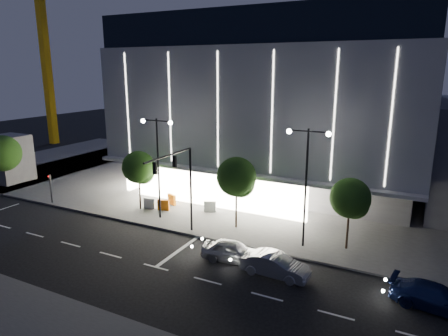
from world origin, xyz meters
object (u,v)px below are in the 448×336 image
tower_crane (46,23)px  barrier_b (149,203)px  street_lamp_east (307,171)px  car_lead (232,251)px  tree_left (139,169)px  tree_right (350,200)px  barrier_a (163,205)px  car_second (275,265)px  tree_mid (237,179)px  barrier_c (172,199)px  barrier_d (210,206)px  traffic_mast (180,177)px  ped_signal_far (50,186)px  car_third (436,298)px  street_lamp_west (158,154)px

tower_crane → barrier_b: size_ratio=29.09×
street_lamp_east → car_lead: bearing=-130.8°
tree_left → tree_right: bearing=-0.0°
barrier_a → barrier_b: same height
tree_left → car_second: bearing=-21.0°
tree_mid → barrier_c: bearing=163.5°
barrier_a → tree_left: bearing=-178.1°
barrier_d → barrier_b: bearing=175.4°
tree_left → car_second: 16.95m
tree_right → car_second: 7.58m
car_lead → barrier_d: car_lead is taller
tower_crane → barrier_b: (35.62, -20.52, -19.86)m
traffic_mast → ped_signal_far: 16.35m
car_third → street_lamp_east: bearing=71.3°
tree_mid → barrier_d: size_ratio=5.59×
street_lamp_west → tree_mid: size_ratio=1.46×
tree_right → car_second: size_ratio=1.23×
traffic_mast → barrier_c: (-5.08, 6.08, -4.38)m
car_lead → car_second: (3.31, -0.57, -0.00)m
street_lamp_west → barrier_d: size_ratio=8.18×
tree_right → barrier_c: bearing=172.0°
street_lamp_east → tower_crane: 57.35m
barrier_d → traffic_mast: bearing=-105.4°
car_third → barrier_a: size_ratio=4.41×
car_second → car_third: bearing=-84.8°
ped_signal_far → tree_right: size_ratio=0.54×
street_lamp_west → tree_mid: 7.28m
tree_mid → barrier_d: 5.74m
traffic_mast → car_second: traffic_mast is taller
barrier_a → barrier_d: (4.09, 1.60, 0.00)m
tree_right → barrier_b: size_ratio=5.01×
ped_signal_far → barrier_c: ped_signal_far is taller
traffic_mast → barrier_d: 7.43m
tower_crane → barrier_a: bearing=-28.7°
street_lamp_west → barrier_d: bearing=45.4°
barrier_c → tree_right: bearing=14.1°
ped_signal_far → car_lead: 21.46m
car_third → barrier_d: size_ratio=4.41×
street_lamp_west → traffic_mast: bearing=-33.6°
barrier_c → traffic_mast: bearing=-28.0°
car_lead → tree_left: bearing=59.3°
barrier_a → barrier_c: 1.75m
ped_signal_far → car_third: size_ratio=0.62×
car_lead → car_third: car_lead is taller
tree_mid → ped_signal_far: bearing=-172.4°
tree_left → tree_right: 19.00m
street_lamp_west → barrier_d: 7.04m
tree_right → car_second: (-3.48, -5.95, -3.15)m
tree_mid → barrier_d: tree_mid is taller
street_lamp_west → barrier_c: street_lamp_west is taller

